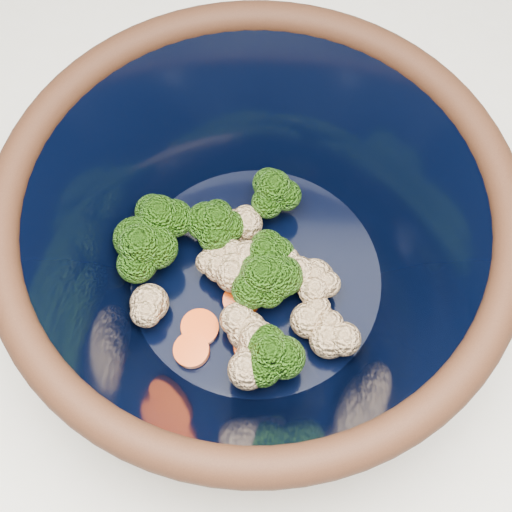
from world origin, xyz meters
name	(u,v)px	position (x,y,z in m)	size (l,w,h in m)	color
counter	(331,510)	(0.00, 0.00, 0.45)	(1.20, 1.20, 0.90)	white
mixing_bowl	(256,247)	(-0.10, 0.10, 0.98)	(0.33, 0.33, 0.14)	black
vegetable_pile	(237,269)	(-0.11, 0.10, 0.96)	(0.17, 0.16, 0.06)	#608442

